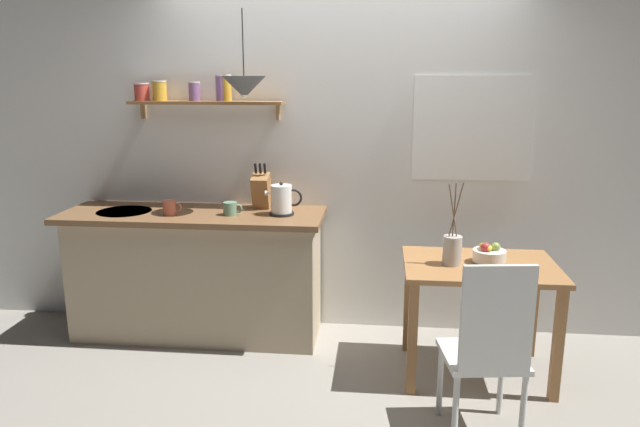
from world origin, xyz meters
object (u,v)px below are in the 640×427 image
(electric_kettle, at_px, (282,200))
(coffee_mug_by_sink, at_px, (170,208))
(dining_table, at_px, (479,283))
(knife_block, at_px, (261,190))
(fruit_bowl, at_px, (489,254))
(coffee_mug_spare, at_px, (230,209))
(dining_chair_near, at_px, (488,346))
(pendant_lamp, at_px, (244,87))
(twig_vase, at_px, (452,249))

(electric_kettle, xyz_separation_m, coffee_mug_by_sink, (-0.76, -0.08, -0.05))
(dining_table, height_order, knife_block, knife_block)
(fruit_bowl, relative_size, coffee_mug_spare, 1.50)
(coffee_mug_by_sink, bearing_deg, fruit_bowl, -6.91)
(dining_chair_near, distance_m, fruit_bowl, 0.80)
(dining_table, distance_m, coffee_mug_by_sink, 2.10)
(electric_kettle, xyz_separation_m, pendant_lamp, (-0.24, -0.02, 0.76))
(coffee_mug_by_sink, bearing_deg, knife_block, 24.59)
(dining_table, relative_size, twig_vase, 1.83)
(dining_chair_near, height_order, electric_kettle, electric_kettle)
(dining_table, bearing_deg, dining_chair_near, -94.99)
(knife_block, bearing_deg, coffee_mug_by_sink, -155.41)
(fruit_bowl, xyz_separation_m, coffee_mug_by_sink, (-2.10, 0.25, 0.19))
(twig_vase, bearing_deg, coffee_mug_spare, 166.65)
(knife_block, distance_m, coffee_mug_by_sink, 0.65)
(coffee_mug_spare, bearing_deg, fruit_bowl, -9.91)
(coffee_mug_spare, xyz_separation_m, pendant_lamp, (0.11, 0.03, 0.81))
(fruit_bowl, bearing_deg, dining_chair_near, -98.69)
(dining_table, distance_m, twig_vase, 0.29)
(fruit_bowl, height_order, knife_block, knife_block)
(dining_table, bearing_deg, coffee_mug_spare, 169.21)
(dining_table, bearing_deg, fruit_bowl, 18.62)
(fruit_bowl, bearing_deg, dining_table, -161.38)
(pendant_lamp, bearing_deg, coffee_mug_spare, -166.46)
(dining_table, xyz_separation_m, pendant_lamp, (-1.52, 0.34, 1.18))
(dining_table, distance_m, knife_block, 1.63)
(fruit_bowl, bearing_deg, pendant_lamp, 168.43)
(dining_table, distance_m, electric_kettle, 1.40)
(dining_chair_near, height_order, knife_block, knife_block)
(electric_kettle, relative_size, coffee_mug_by_sink, 1.95)
(coffee_mug_by_sink, bearing_deg, dining_chair_near, -26.84)
(dining_chair_near, xyz_separation_m, knife_block, (-1.40, 1.27, 0.52))
(electric_kettle, relative_size, knife_block, 0.76)
(knife_block, bearing_deg, fruit_bowl, -18.96)
(knife_block, xyz_separation_m, coffee_mug_by_sink, (-0.58, -0.27, -0.08))
(dining_chair_near, relative_size, coffee_mug_by_sink, 7.65)
(dining_chair_near, bearing_deg, pendant_lamp, 143.70)
(twig_vase, distance_m, coffee_mug_spare, 1.51)
(dining_table, bearing_deg, coffee_mug_by_sink, 172.46)
(fruit_bowl, relative_size, twig_vase, 0.39)
(dining_table, xyz_separation_m, dining_chair_near, (-0.06, -0.73, -0.07))
(fruit_bowl, height_order, coffee_mug_by_sink, coffee_mug_by_sink)
(coffee_mug_spare, height_order, pendant_lamp, pendant_lamp)
(fruit_bowl, bearing_deg, coffee_mug_by_sink, 173.09)
(dining_table, xyz_separation_m, coffee_mug_spare, (-1.64, 0.31, 0.37))
(pendant_lamp, bearing_deg, dining_table, -12.55)
(fruit_bowl, height_order, twig_vase, twig_vase)
(dining_table, height_order, twig_vase, twig_vase)
(knife_block, distance_m, pendant_lamp, 0.75)
(pendant_lamp, bearing_deg, fruit_bowl, -11.57)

